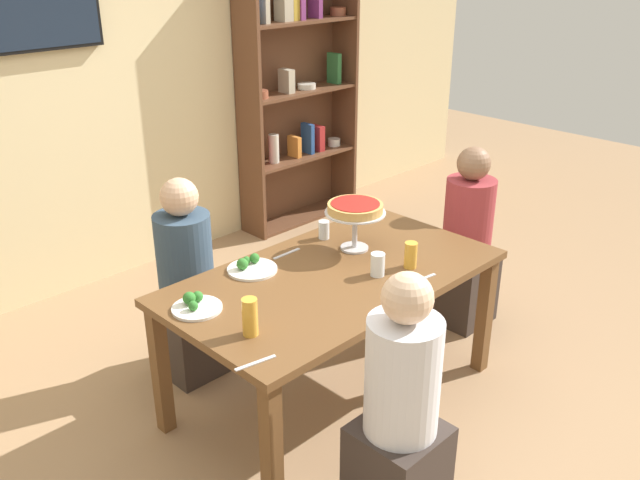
# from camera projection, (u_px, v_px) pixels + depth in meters

# --- Properties ---
(ground_plane) EXTENTS (12.00, 12.00, 0.00)m
(ground_plane) POSITION_uv_depth(u_px,v_px,m) (333.00, 396.00, 3.69)
(ground_plane) COLOR #9E7A56
(rear_partition) EXTENTS (8.00, 0.12, 2.80)m
(rear_partition) POSITION_uv_depth(u_px,v_px,m) (98.00, 79.00, 4.54)
(rear_partition) COLOR beige
(rear_partition) RESTS_ON ground_plane
(dining_table) EXTENTS (1.69, 0.94, 0.74)m
(dining_table) POSITION_uv_depth(u_px,v_px,m) (334.00, 289.00, 3.42)
(dining_table) COLOR brown
(dining_table) RESTS_ON ground_plane
(bookshelf) EXTENTS (1.10, 0.30, 2.21)m
(bookshelf) POSITION_uv_depth(u_px,v_px,m) (295.00, 89.00, 5.58)
(bookshelf) COLOR brown
(bookshelf) RESTS_ON ground_plane
(television) EXTENTS (0.85, 0.05, 0.51)m
(television) POSITION_uv_depth(u_px,v_px,m) (31.00, 8.00, 4.02)
(television) COLOR black
(diner_near_left) EXTENTS (0.34, 0.34, 1.15)m
(diner_near_left) POSITION_uv_depth(u_px,v_px,m) (400.00, 420.00, 2.74)
(diner_near_left) COLOR #382D28
(diner_near_left) RESTS_ON ground_plane
(diner_far_left) EXTENTS (0.34, 0.34, 1.15)m
(diner_far_left) POSITION_uv_depth(u_px,v_px,m) (188.00, 293.00, 3.72)
(diner_far_left) COLOR #382D28
(diner_far_left) RESTS_ON ground_plane
(diner_head_east) EXTENTS (0.34, 0.34, 1.15)m
(diner_head_east) POSITION_uv_depth(u_px,v_px,m) (466.00, 250.00, 4.24)
(diner_head_east) COLOR #382D28
(diner_head_east) RESTS_ON ground_plane
(deep_dish_pizza_stand) EXTENTS (0.32, 0.32, 0.26)m
(deep_dish_pizza_stand) POSITION_uv_depth(u_px,v_px,m) (355.00, 211.00, 3.57)
(deep_dish_pizza_stand) COLOR silver
(deep_dish_pizza_stand) RESTS_ON dining_table
(salad_plate_near_diner) EXTENTS (0.25, 0.25, 0.07)m
(salad_plate_near_diner) POSITION_uv_depth(u_px,v_px,m) (251.00, 267.00, 3.41)
(salad_plate_near_diner) COLOR white
(salad_plate_near_diner) RESTS_ON dining_table
(salad_plate_far_diner) EXTENTS (0.23, 0.23, 0.07)m
(salad_plate_far_diner) POSITION_uv_depth(u_px,v_px,m) (195.00, 305.00, 3.06)
(salad_plate_far_diner) COLOR white
(salad_plate_far_diner) RESTS_ON dining_table
(beer_glass_amber_tall) EXTENTS (0.07, 0.07, 0.13)m
(beer_glass_amber_tall) POSITION_uv_depth(u_px,v_px,m) (411.00, 255.00, 3.42)
(beer_glass_amber_tall) COLOR gold
(beer_glass_amber_tall) RESTS_ON dining_table
(beer_glass_amber_short) EXTENTS (0.07, 0.07, 0.17)m
(beer_glass_amber_short) POSITION_uv_depth(u_px,v_px,m) (250.00, 317.00, 2.83)
(beer_glass_amber_short) COLOR gold
(beer_glass_amber_short) RESTS_ON dining_table
(water_glass_clear_near) EXTENTS (0.07, 0.07, 0.12)m
(water_glass_clear_near) POSITION_uv_depth(u_px,v_px,m) (378.00, 264.00, 3.35)
(water_glass_clear_near) COLOR white
(water_glass_clear_near) RESTS_ON dining_table
(water_glass_clear_far) EXTENTS (0.06, 0.06, 0.10)m
(water_glass_clear_far) POSITION_uv_depth(u_px,v_px,m) (324.00, 230.00, 3.76)
(water_glass_clear_far) COLOR white
(water_glass_clear_far) RESTS_ON dining_table
(cutlery_fork_near) EXTENTS (0.18, 0.05, 0.00)m
(cutlery_fork_near) POSITION_uv_depth(u_px,v_px,m) (256.00, 363.00, 2.67)
(cutlery_fork_near) COLOR silver
(cutlery_fork_near) RESTS_ON dining_table
(cutlery_knife_near) EXTENTS (0.18, 0.04, 0.00)m
(cutlery_knife_near) POSITION_uv_depth(u_px,v_px,m) (422.00, 279.00, 3.33)
(cutlery_knife_near) COLOR silver
(cutlery_knife_near) RESTS_ON dining_table
(cutlery_fork_far) EXTENTS (0.18, 0.02, 0.00)m
(cutlery_fork_far) POSITION_uv_depth(u_px,v_px,m) (287.00, 254.00, 3.59)
(cutlery_fork_far) COLOR silver
(cutlery_fork_far) RESTS_ON dining_table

